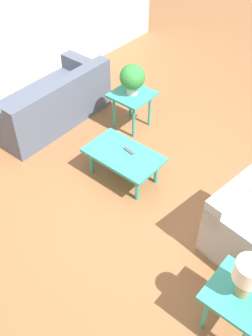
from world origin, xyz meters
TOP-DOWN VIEW (x-y plane):
  - ground_plane at (0.00, 0.00)m, footprint 14.00×14.00m
  - sofa at (2.19, -0.24)m, footprint 0.88×1.81m
  - coffee_table at (0.60, -0.01)m, footprint 0.94×0.57m
  - side_table_plant at (1.21, -0.91)m, footprint 0.54×0.54m
  - side_table_lamp at (-1.40, 0.84)m, footprint 0.54×0.54m
  - potted_plant at (1.21, -0.91)m, footprint 0.35×0.35m
  - table_lamp at (-1.40, 0.84)m, footprint 0.24×0.24m
  - remote_control at (0.57, -0.08)m, footprint 0.16×0.06m

SIDE VIEW (x-z plane):
  - ground_plane at x=0.00m, z-range 0.00..0.00m
  - sofa at x=2.19m, z-range -0.09..0.67m
  - coffee_table at x=0.60m, z-range 0.15..0.54m
  - remote_control at x=0.57m, z-range 0.39..0.41m
  - side_table_plant at x=1.21m, z-range 0.19..0.75m
  - side_table_lamp at x=-1.40m, z-range 0.19..0.75m
  - potted_plant at x=1.21m, z-range 0.58..1.02m
  - table_lamp at x=-1.40m, z-range 0.63..1.05m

